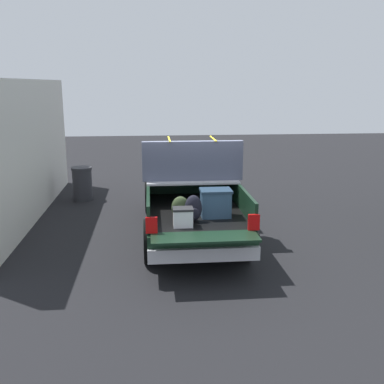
{
  "coord_description": "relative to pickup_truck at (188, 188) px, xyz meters",
  "views": [
    {
      "loc": [
        -9.89,
        0.88,
        3.36
      ],
      "look_at": [
        -0.6,
        0.0,
        1.1
      ],
      "focal_mm": 42.03,
      "sensor_mm": 36.0,
      "label": 1
    }
  ],
  "objects": [
    {
      "name": "building_facade",
      "position": [
        1.28,
        3.92,
        0.76
      ],
      "size": [
        8.12,
        0.36,
        3.47
      ],
      "primitive_type": "cube",
      "color": "silver",
      "rests_on": "ground_plane"
    },
    {
      "name": "ground_plane",
      "position": [
        -0.36,
        0.0,
        -0.97
      ],
      "size": [
        40.0,
        40.0,
        0.0
      ],
      "primitive_type": "plane",
      "color": "black"
    },
    {
      "name": "pickup_truck",
      "position": [
        0.0,
        0.0,
        0.0
      ],
      "size": [
        6.05,
        2.08,
        2.23
      ],
      "color": "black",
      "rests_on": "ground_plane"
    },
    {
      "name": "trash_can",
      "position": [
        2.91,
        2.88,
        -0.47
      ],
      "size": [
        0.6,
        0.6,
        0.98
      ],
      "color": "#2D2D33",
      "rests_on": "ground_plane"
    }
  ]
}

